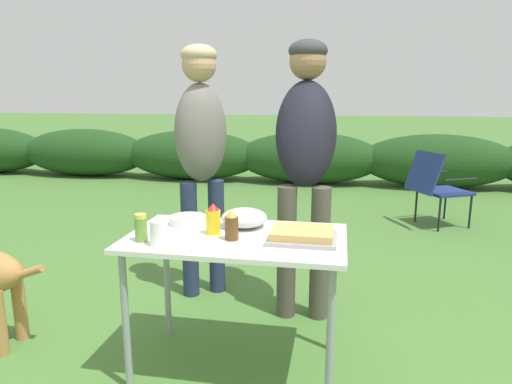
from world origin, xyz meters
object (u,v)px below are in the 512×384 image
object	(u,v)px
mixing_bowl	(244,218)
standing_person_in_olive_jacket	(201,143)
folding_table	(236,250)
paper_cup_stack	(158,233)
camp_chair_green_behind_table	(436,185)
plate_stack	(188,220)
standing_person_in_navy_coat	(306,144)
food_tray	(302,235)
beer_bottle	(232,226)
mustard_bottle	(213,219)
relish_jar	(141,228)

from	to	relation	value
mixing_bowl	standing_person_in_olive_jacket	size ratio (longest dim) A/B	0.14
folding_table	paper_cup_stack	xyz separation A→B (m)	(-0.33, -0.21, 0.14)
camp_chair_green_behind_table	plate_stack	bearing A→B (deg)	-60.68
mixing_bowl	standing_person_in_olive_jacket	bearing A→B (deg)	122.46
standing_person_in_navy_coat	camp_chair_green_behind_table	size ratio (longest dim) A/B	2.15
food_tray	paper_cup_stack	world-z (taller)	paper_cup_stack
beer_bottle	standing_person_in_navy_coat	distance (m)	0.95
food_tray	mustard_bottle	world-z (taller)	mustard_bottle
relish_jar	plate_stack	bearing A→B (deg)	69.77
mixing_bowl	relish_jar	world-z (taller)	relish_jar
mustard_bottle	camp_chair_green_behind_table	size ratio (longest dim) A/B	0.19
plate_stack	paper_cup_stack	xyz separation A→B (m)	(-0.01, -0.38, 0.04)
folding_table	mustard_bottle	bearing A→B (deg)	173.43
relish_jar	camp_chair_green_behind_table	distance (m)	3.78
plate_stack	paper_cup_stack	world-z (taller)	paper_cup_stack
beer_bottle	paper_cup_stack	bearing A→B (deg)	-155.21
folding_table	standing_person_in_olive_jacket	bearing A→B (deg)	116.88
food_tray	standing_person_in_navy_coat	xyz separation A→B (m)	(-0.05, 0.79, 0.36)
mixing_bowl	mustard_bottle	world-z (taller)	mustard_bottle
plate_stack	mustard_bottle	world-z (taller)	mustard_bottle
folding_table	relish_jar	bearing A→B (deg)	-159.07
folding_table	food_tray	size ratio (longest dim) A/B	3.27
beer_bottle	folding_table	bearing A→B (deg)	83.73
mixing_bowl	paper_cup_stack	bearing A→B (deg)	-131.12
folding_table	relish_jar	world-z (taller)	relish_jar
beer_bottle	relish_jar	world-z (taller)	beer_bottle
folding_table	relish_jar	xyz separation A→B (m)	(-0.43, -0.17, 0.14)
food_tray	standing_person_in_olive_jacket	bearing A→B (deg)	131.22
food_tray	mustard_bottle	distance (m)	0.46
paper_cup_stack	beer_bottle	distance (m)	0.35
food_tray	mixing_bowl	size ratio (longest dim) A/B	1.35
standing_person_in_olive_jacket	paper_cup_stack	bearing A→B (deg)	-115.87
mustard_bottle	food_tray	bearing A→B (deg)	-2.75
plate_stack	beer_bottle	xyz separation A→B (m)	(0.30, -0.23, 0.05)
food_tray	plate_stack	xyz separation A→B (m)	(-0.64, 0.18, -0.01)
mixing_bowl	beer_bottle	bearing A→B (deg)	-93.36
mixing_bowl	mustard_bottle	distance (m)	0.20
plate_stack	relish_jar	world-z (taller)	relish_jar
food_tray	standing_person_in_olive_jacket	world-z (taller)	standing_person_in_olive_jacket
relish_jar	camp_chair_green_behind_table	bearing A→B (deg)	58.15
mustard_bottle	relish_jar	xyz separation A→B (m)	(-0.31, -0.18, -0.01)
folding_table	mixing_bowl	size ratio (longest dim) A/B	4.43
relish_jar	standing_person_in_olive_jacket	bearing A→B (deg)	90.87
mixing_bowl	paper_cup_stack	xyz separation A→B (m)	(-0.33, -0.38, 0.01)
paper_cup_stack	mustard_bottle	world-z (taller)	mustard_bottle
mustard_bottle	standing_person_in_olive_jacket	world-z (taller)	standing_person_in_olive_jacket
folding_table	standing_person_in_navy_coat	world-z (taller)	standing_person_in_navy_coat
standing_person_in_navy_coat	plate_stack	bearing A→B (deg)	-137.79
standing_person_in_navy_coat	paper_cup_stack	bearing A→B (deg)	-125.24
plate_stack	standing_person_in_navy_coat	xyz separation A→B (m)	(0.59, 0.61, 0.36)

